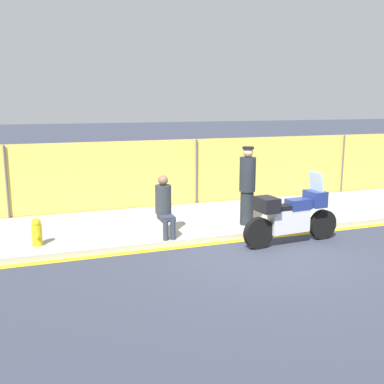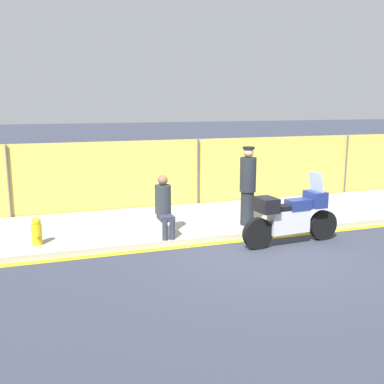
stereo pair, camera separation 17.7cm
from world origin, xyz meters
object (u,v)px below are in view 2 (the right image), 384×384
Objects in this scene: motorcycle at (291,216)px; fire_hydrant at (37,231)px; officer_standing at (248,185)px; person_seated_on_curb at (164,202)px.

fire_hydrant is (-5.12, 1.27, -0.21)m from motorcycle.
officer_standing is at bearing 0.46° from fire_hydrant.
person_seated_on_curb is 2.29× the size of fire_hydrant.
officer_standing reaches higher than fire_hydrant.
motorcycle is 1.44m from officer_standing.
officer_standing is (-0.40, 1.31, 0.46)m from motorcycle.
person_seated_on_curb is at bearing -3.55° from fire_hydrant.
motorcycle is at bearing -73.16° from officer_standing.
fire_hydrant is (-2.63, 0.16, -0.45)m from person_seated_on_curb.
officer_standing is at bearing 5.50° from person_seated_on_curb.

